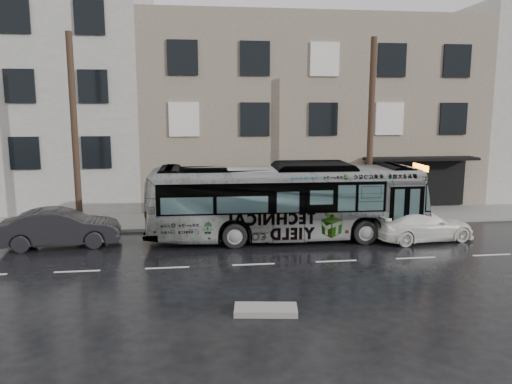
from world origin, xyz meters
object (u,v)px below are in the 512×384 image
Objects in this scene: bus at (286,201)px; white_sedan at (422,225)px; utility_pole_front at (371,132)px; dark_sedan at (61,228)px; utility_pole_rear at (75,134)px; sign_post at (389,197)px.

white_sedan is (5.97, -0.98, -1.04)m from bus.
dark_sedan is at bearing -171.01° from utility_pole_front.
utility_pole_rear is 4.47m from dark_sedan.
white_sedan is (1.35, -3.27, -3.98)m from utility_pole_front.
white_sedan is 0.95× the size of dark_sedan.
sign_post reaches higher than white_sedan.
utility_pole_front is at bearing 14.58° from white_sedan.
utility_pole_rear is 0.73× the size of bus.
bus is 2.53× the size of dark_sedan.
utility_pole_front is 1.94× the size of white_sedan.
sign_post is 6.17m from bus.
white_sedan is 15.67m from dark_sedan.
sign_post is at bearing 0.00° from utility_pole_rear.
dark_sedan is (-15.64, 1.01, 0.13)m from white_sedan.
bus is (-5.71, -2.29, 0.36)m from sign_post.
dark_sedan is (-0.29, -2.26, -3.85)m from utility_pole_rear.
utility_pole_front and utility_pole_rear have the same top height.
sign_post is (1.10, 0.00, -3.30)m from utility_pole_front.
dark_sedan is at bearing 78.41° from white_sedan.
utility_pole_front is 14.00m from utility_pole_rear.
utility_pole_front is at bearing 0.00° from utility_pole_rear.
sign_post is at bearing 0.00° from utility_pole_front.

